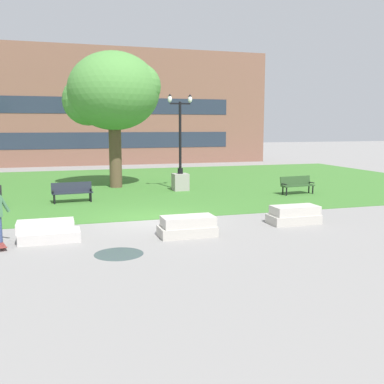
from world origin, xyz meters
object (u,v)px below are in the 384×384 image
(concrete_block_center, at_px, (48,231))
(concrete_block_left, at_px, (188,227))
(park_bench_near_right, at_px, (297,184))
(park_bench_near_left, at_px, (72,191))
(lamp_post_center, at_px, (180,171))
(skateboard, at_px, (1,245))
(concrete_block_right, at_px, (294,215))

(concrete_block_center, height_order, concrete_block_left, same)
(concrete_block_center, bearing_deg, park_bench_near_right, 27.04)
(park_bench_near_right, bearing_deg, park_bench_near_left, 175.74)
(park_bench_near_left, bearing_deg, park_bench_near_right, -4.26)
(lamp_post_center, bearing_deg, concrete_block_left, -104.29)
(park_bench_near_left, bearing_deg, lamp_post_center, 21.18)
(park_bench_near_left, height_order, park_bench_near_right, same)
(skateboard, height_order, park_bench_near_right, park_bench_near_right)
(skateboard, xyz_separation_m, park_bench_near_right, (13.32, 6.51, 0.45))
(concrete_block_center, bearing_deg, lamp_post_center, 53.79)
(concrete_block_center, distance_m, lamp_post_center, 11.41)
(concrete_block_left, height_order, lamp_post_center, lamp_post_center)
(concrete_block_left, bearing_deg, skateboard, 177.60)
(skateboard, relative_size, lamp_post_center, 0.20)
(concrete_block_right, height_order, skateboard, concrete_block_right)
(concrete_block_left, height_order, skateboard, concrete_block_left)
(lamp_post_center, bearing_deg, park_bench_near_right, -29.81)
(concrete_block_left, xyz_separation_m, lamp_post_center, (2.49, 9.78, 0.75))
(concrete_block_right, height_order, park_bench_near_left, park_bench_near_left)
(park_bench_near_right, relative_size, lamp_post_center, 0.36)
(concrete_block_center, xyz_separation_m, park_bench_near_right, (12.03, 6.14, 0.23))
(park_bench_near_left, distance_m, lamp_post_center, 6.17)
(skateboard, distance_m, park_bench_near_right, 14.84)
(concrete_block_left, distance_m, lamp_post_center, 10.12)
(skateboard, bearing_deg, park_bench_near_left, 72.71)
(concrete_block_left, bearing_deg, lamp_post_center, 75.71)
(concrete_block_right, bearing_deg, lamp_post_center, 100.49)
(park_bench_near_left, xyz_separation_m, lamp_post_center, (5.73, 2.22, 0.51))
(concrete_block_center, distance_m, concrete_block_left, 4.27)
(park_bench_near_right, height_order, lamp_post_center, lamp_post_center)
(concrete_block_right, distance_m, park_bench_near_right, 7.08)
(park_bench_near_right, distance_m, lamp_post_center, 6.14)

